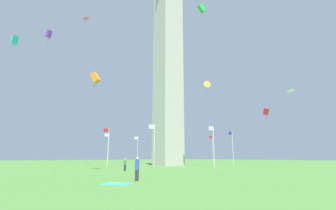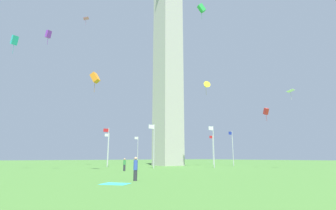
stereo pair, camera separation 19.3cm
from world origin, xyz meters
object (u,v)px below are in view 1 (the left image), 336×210
(kite_green_box, at_px, (202,8))
(kite_yellow_delta, at_px, (206,86))
(obelisk_monument, at_px, (168,63))
(flagpole_sw, at_px, (176,149))
(kite_white_diamond, at_px, (291,91))
(flagpole_se, at_px, (232,147))
(person_blue_shirt, at_px, (137,169))
(flagpole_w, at_px, (137,149))
(kite_pink_diamond, at_px, (86,18))
(kite_purple_box, at_px, (49,34))
(kite_cyan_box, at_px, (15,40))
(flagpole_nw, at_px, (108,147))
(kite_orange_box, at_px, (96,78))
(picnic_blanket_near_first_person, at_px, (117,184))
(flagpole_ne, at_px, (154,144))
(flagpole_s, at_px, (213,148))
(flagpole_n, at_px, (108,145))
(flagpole_e, at_px, (213,144))
(person_green_shirt, at_px, (125,165))
(kite_red_box, at_px, (266,111))

(kite_green_box, bearing_deg, kite_yellow_delta, -136.26)
(obelisk_monument, distance_m, kite_green_box, 16.59)
(flagpole_sw, xyz_separation_m, kite_white_diamond, (2.73, 34.51, 8.34))
(flagpole_se, distance_m, person_blue_shirt, 36.91)
(flagpole_w, xyz_separation_m, kite_pink_diamond, (18.45, 9.77, 26.69))
(person_blue_shirt, distance_m, kite_purple_box, 26.22)
(kite_purple_box, relative_size, kite_cyan_box, 0.76)
(flagpole_nw, distance_m, kite_orange_box, 25.31)
(flagpole_sw, relative_size, person_blue_shirt, 4.03)
(person_blue_shirt, relative_size, kite_cyan_box, 0.62)
(picnic_blanket_near_first_person, bearing_deg, person_blue_shirt, -150.93)
(obelisk_monument, bearing_deg, kite_orange_box, 28.35)
(flagpole_se, relative_size, kite_orange_box, 2.43)
(kite_purple_box, bearing_deg, flagpole_ne, 177.14)
(flagpole_w, bearing_deg, flagpole_se, 112.50)
(kite_green_box, height_order, picnic_blanket_near_first_person, kite_green_box)
(flagpole_sw, height_order, kite_cyan_box, kite_cyan_box)
(kite_purple_box, bearing_deg, kite_green_box, 164.52)
(kite_cyan_box, relative_size, kite_green_box, 0.96)
(kite_orange_box, xyz_separation_m, kite_purple_box, (6.30, -2.29, 5.88))
(kite_cyan_box, xyz_separation_m, kite_green_box, (-27.41, 11.23, 9.65))
(flagpole_s, relative_size, flagpole_w, 1.00)
(flagpole_s, relative_size, kite_orange_box, 2.43)
(kite_yellow_delta, relative_size, kite_pink_diamond, 1.70)
(flagpole_n, relative_size, kite_green_box, 2.40)
(flagpole_e, relative_size, flagpole_nw, 1.00)
(kite_cyan_box, bearing_deg, kite_purple_box, 128.92)
(flagpole_w, relative_size, picnic_blanket_near_first_person, 4.01)
(person_green_shirt, xyz_separation_m, kite_cyan_box, (13.66, -10.16, 17.92))
(flagpole_se, height_order, kite_cyan_box, kite_cyan_box)
(flagpole_ne, height_order, flagpole_s, same)
(flagpole_se, relative_size, kite_yellow_delta, 2.43)
(kite_green_box, distance_m, kite_pink_diamond, 24.77)
(kite_purple_box, xyz_separation_m, kite_green_box, (-23.63, 6.54, 9.54))
(flagpole_n, distance_m, kite_cyan_box, 22.87)
(flagpole_n, distance_m, flagpole_se, 25.55)
(obelisk_monument, distance_m, kite_white_diamond, 28.00)
(flagpole_se, relative_size, flagpole_s, 1.00)
(flagpole_e, height_order, picnic_blanket_near_first_person, flagpole_e)
(flagpole_ne, bearing_deg, picnic_blanket_near_first_person, 51.90)
(kite_green_box, bearing_deg, obelisk_monument, -102.57)
(flagpole_n, distance_m, flagpole_nw, 10.58)
(flagpole_se, height_order, kite_orange_box, kite_orange_box)
(person_green_shirt, bearing_deg, flagpole_s, 5.09)
(person_blue_shirt, xyz_separation_m, picnic_blanket_near_first_person, (2.15, 1.19, -0.88))
(flagpole_w, height_order, person_green_shirt, flagpole_w)
(kite_purple_box, xyz_separation_m, kite_cyan_box, (3.78, -4.68, -0.11))
(kite_orange_box, distance_m, kite_white_diamond, 30.88)
(person_green_shirt, height_order, kite_yellow_delta, kite_yellow_delta)
(kite_red_box, bearing_deg, flagpole_w, -78.42)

